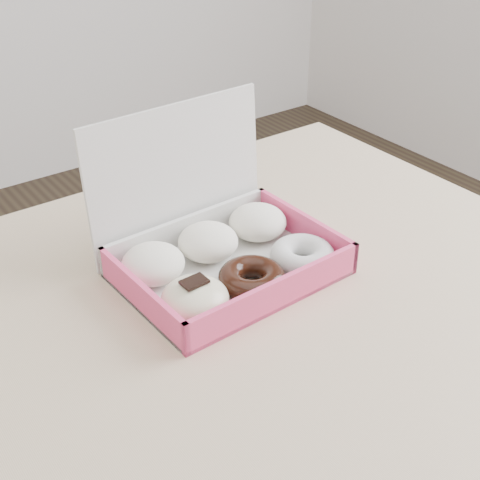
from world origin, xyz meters
TOP-DOWN VIEW (x-y plane):
  - table at (0.00, 0.00)m, footprint 1.20×0.80m
  - donut_box at (0.12, 0.07)m, footprint 0.29×0.25m

SIDE VIEW (x-z plane):
  - table at x=0.00m, z-range 0.30..1.05m
  - donut_box at x=0.12m, z-range 0.68..0.89m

